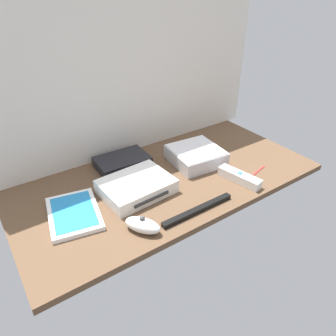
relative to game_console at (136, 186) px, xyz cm
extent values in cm
cube|color=brown|center=(12.43, 0.93, -3.20)|extent=(100.00, 48.00, 2.00)
cube|color=silver|center=(12.43, 25.53, 29.80)|extent=(110.00, 1.20, 64.00)
cube|color=white|center=(0.00, 0.03, 0.00)|extent=(21.88, 17.17, 4.40)
cube|color=#2D2D2D|center=(0.47, -8.15, 0.00)|extent=(12.01, 1.28, 0.80)
cube|color=silver|center=(26.73, 4.21, 0.30)|extent=(18.53, 18.53, 5.00)
cube|color=silver|center=(26.73, 4.21, 2.95)|extent=(17.79, 17.79, 0.30)
cube|color=white|center=(-20.02, 0.40, -1.50)|extent=(17.08, 21.31, 1.40)
cube|color=#2384CC|center=(-20.02, 0.40, -0.72)|extent=(14.15, 18.22, 0.16)
cube|color=black|center=(3.66, 16.52, -0.50)|extent=(18.43, 12.66, 3.40)
cube|color=#19D833|center=(3.43, 10.32, -0.50)|extent=(8.01, 0.70, 0.60)
cube|color=white|center=(30.66, -13.69, -0.70)|extent=(6.39, 15.22, 3.00)
cylinder|color=#387FDB|center=(30.66, -13.69, 1.00)|extent=(1.40, 1.40, 0.40)
ellipsoid|color=white|center=(-7.25, -15.99, -0.20)|extent=(9.21, 10.76, 4.00)
sphere|color=#4C4C4C|center=(-7.25, -15.99, 2.20)|extent=(1.40, 1.40, 1.40)
cube|color=black|center=(9.63, -18.13, -1.50)|extent=(24.00, 1.83, 1.40)
cylinder|color=red|center=(39.98, -13.27, -1.85)|extent=(8.93, 2.71, 0.70)
camera|label=1|loc=(-36.61, -70.47, 55.91)|focal=33.52mm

